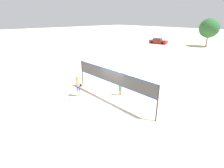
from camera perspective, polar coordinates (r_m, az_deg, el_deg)
name	(u,v)px	position (r m, az deg, el deg)	size (l,w,h in m)	color
ground_plane	(112,100)	(14.40, 0.00, -5.15)	(200.00, 200.00, 0.00)	beige
volleyball_net	(112,78)	(13.68, 0.00, 1.83)	(8.55, 0.10, 2.52)	#38383D
player_spiker	(78,83)	(14.84, -11.13, 0.38)	(0.28, 0.73, 2.29)	tan
player_blocker	(120,84)	(14.81, 2.68, -0.04)	(0.28, 0.68, 1.98)	#8C664C
volleyball	(70,98)	(14.79, -13.42, -4.55)	(0.22, 0.22, 0.22)	white
gear_bag	(79,85)	(17.44, -10.76, -0.32)	(0.53, 0.31, 0.21)	black
parked_car_near	(158,41)	(46.51, 14.84, 13.35)	(4.55, 2.53, 1.37)	maroon
tree_right_cluster	(209,28)	(45.69, 29.16, 15.65)	(4.21, 4.21, 6.13)	brown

